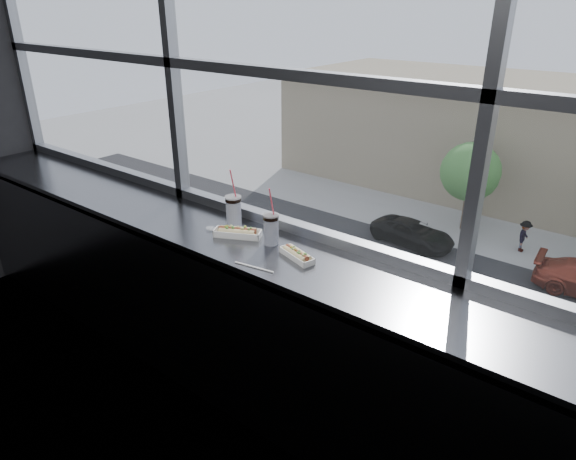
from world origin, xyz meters
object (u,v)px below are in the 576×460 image
Objects in this scene: wrapper at (211,228)px; tree_left at (470,172)px; loose_straw at (254,267)px; car_far_a at (413,229)px; car_near_b at (373,294)px; hotdog_tray_left at (238,232)px; car_near_c at (519,350)px; car_near_a at (240,244)px; soda_cup_left at (234,210)px; soda_cup_right at (271,228)px; pedestrian_a at (525,233)px; hotdog_tray_right at (297,254)px.

tree_left is (-7.51, 28.30, -8.30)m from wrapper.
car_far_a is at bearing 101.94° from loose_straw.
car_near_b is at bearing -88.63° from tree_left.
car_near_c is (-0.99, 16.26, -11.15)m from hotdog_tray_left.
car_near_a is 1.09× the size of car_near_b.
soda_cup_left is at bearing 134.57° from loose_straw.
soda_cup_right is 28.32m from car_far_a.
wrapper is 0.02× the size of car_near_c.
soda_cup_left reaches higher than car_near_b.
pedestrian_a is at bearing -13.89° from tree_left.
hotdog_tray_right is at bearing 2.09° from wrapper.
soda_cup_left is 28.17m from car_far_a.
wrapper is at bearing -172.45° from pedestrian_a.
soda_cup_left reaches higher than soda_cup_right.
soda_cup_left is at bearing 114.53° from hotdog_tray_left.
car_far_a is at bearing -39.18° from car_near_a.
car_near_b is at bearing -90.45° from car_near_a.
car_near_c is 2.45× the size of pedestrian_a.
loose_straw reaches higher than car_near_a.
wrapper is at bearing -158.65° from car_near_b.
tree_left is at bearing 96.33° from loose_straw.
loose_straw is (0.45, -0.33, -0.10)m from soda_cup_left.
pedestrian_a is at bearing 98.40° from soda_cup_right.
wrapper is at bearing -178.81° from car_near_c.
car_far_a is 11.50m from car_near_c.
soda_cup_right is at bearing -157.37° from car_near_b.
pedestrian_a is (3.60, 11.04, 0.09)m from car_near_b.
loose_straw is at bearing -157.41° from car_near_b.
tree_left is (-0.29, 12.00, 2.73)m from car_near_b.
wrapper is at bearing -160.17° from hotdog_tray_right.
car_far_a is (-9.46, 24.22, -11.22)m from soda_cup_right.
wrapper is 0.01× the size of car_near_b.
hotdog_tray_left is 0.17m from soda_cup_left.
soda_cup_left is 30.35m from tree_left.
car_far_a is at bearing 10.34° from car_near_b.
soda_cup_left is 4.23× the size of wrapper.
loose_straw is at bearing -20.90° from wrapper.
hotdog_tray_left is 0.23m from soda_cup_right.
car_near_c is at bearing -60.77° from tree_left.
wrapper is at bearing -168.95° from soda_cup_right.
wrapper is (-0.63, -0.02, -0.01)m from hotdog_tray_right.
car_near_a is at bearing 107.58° from hotdog_tray_left.
hotdog_tray_right reaches higher than wrapper.
loose_straw is 21.29m from car_near_b.
wrapper is 0.02× the size of car_far_a.
car_near_c is 14.04m from tree_left.
car_far_a is at bearing 129.49° from hotdog_tray_right.
soda_cup_left is at bearing -136.58° from car_near_a.
pedestrian_a is (-3.62, 27.33, -10.94)m from wrapper.
tree_left is at bearing 123.80° from hotdog_tray_right.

